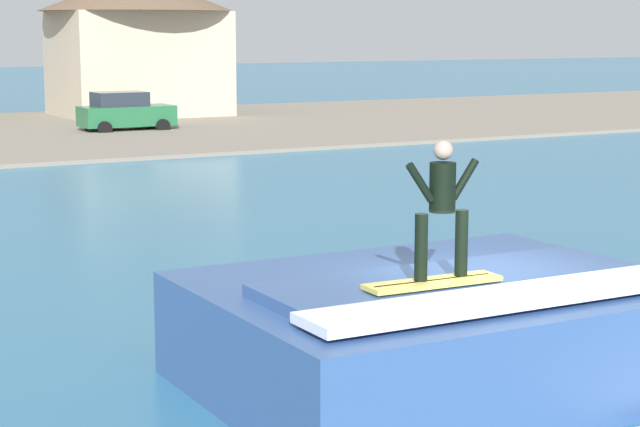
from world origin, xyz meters
name	(u,v)px	position (x,y,z in m)	size (l,w,h in m)	color
ground_plane	(475,386)	(0.00, 0.00, 0.00)	(260.00, 260.00, 0.00)	teal
wave_crest	(438,332)	(-0.46, 0.21, 0.75)	(6.04, 4.70, 1.58)	#365791
surfboard	(433,282)	(-1.05, -0.51, 1.62)	(1.79, 0.48, 0.06)	#EAD159
surfer	(442,202)	(-0.91, -0.47, 2.59)	(1.05, 0.32, 1.69)	black
car_far_shore	(125,112)	(8.11, 37.41, 0.95)	(4.19, 2.16, 1.86)	#23663D
house_gabled_white	(137,36)	(11.79, 45.78, 4.30)	(10.29, 10.29, 7.56)	beige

